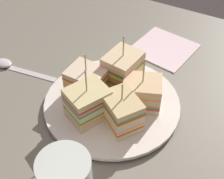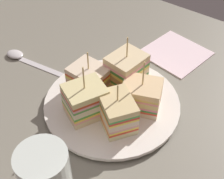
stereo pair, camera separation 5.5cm
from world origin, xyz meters
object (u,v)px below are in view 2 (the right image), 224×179
object	(u,v)px
sandwich_wedge_0	(126,71)
napkin	(176,53)
plate	(112,104)
spoon	(21,57)
sandwich_wedge_1	(89,80)
sandwich_wedge_3	(117,112)
sandwich_wedge_4	(141,96)
sandwich_wedge_2	(86,101)

from	to	relation	value
sandwich_wedge_0	napkin	world-z (taller)	sandwich_wedge_0
napkin	sandwich_wedge_0	bearing A→B (deg)	82.27
plate	napkin	world-z (taller)	plate
plate	spoon	distance (cm)	23.80
sandwich_wedge_1	sandwich_wedge_3	distance (cm)	9.41
sandwich_wedge_1	sandwich_wedge_4	size ratio (longest dim) A/B	0.87
plate	sandwich_wedge_3	xyz separation A→B (cm)	(-3.69, 3.50, 3.28)
spoon	sandwich_wedge_3	bearing A→B (deg)	165.97
sandwich_wedge_0	sandwich_wedge_4	world-z (taller)	sandwich_wedge_0
plate	sandwich_wedge_2	xyz separation A→B (cm)	(1.90, 4.72, 3.43)
sandwich_wedge_0	sandwich_wedge_3	size ratio (longest dim) A/B	1.22
sandwich_wedge_2	spoon	distance (cm)	22.63
sandwich_wedge_1	spoon	bearing A→B (deg)	-177.90
sandwich_wedge_2	sandwich_wedge_3	bearing A→B (deg)	-52.98
spoon	plate	bearing A→B (deg)	173.40
plate	sandwich_wedge_4	world-z (taller)	sandwich_wedge_4
sandwich_wedge_0	napkin	xyz separation A→B (cm)	(-2.14, -15.74, -4.33)
spoon	sandwich_wedge_0	bearing A→B (deg)	-174.32
spoon	sandwich_wedge_2	bearing A→B (deg)	161.29
sandwich_wedge_3	napkin	bearing A→B (deg)	-51.25
sandwich_wedge_1	sandwich_wedge_2	size ratio (longest dim) A/B	0.85
napkin	sandwich_wedge_1	bearing A→B (deg)	72.46
sandwich_wedge_2	sandwich_wedge_3	world-z (taller)	sandwich_wedge_2
sandwich_wedge_4	sandwich_wedge_3	bearing A→B (deg)	58.74
sandwich_wedge_1	napkin	xyz separation A→B (cm)	(-6.61, -20.91, -3.56)
sandwich_wedge_1	spoon	size ratio (longest dim) A/B	0.59
plate	napkin	xyz separation A→B (cm)	(-1.52, -20.80, -0.51)
plate	napkin	size ratio (longest dim) A/B	1.99
sandwich_wedge_2	sandwich_wedge_4	bearing A→B (deg)	-18.81
napkin	spoon	bearing A→B (deg)	40.02
sandwich_wedge_0	napkin	size ratio (longest dim) A/B	0.88
plate	sandwich_wedge_2	size ratio (longest dim) A/B	2.38
sandwich_wedge_3	sandwich_wedge_2	bearing A→B (deg)	45.93
sandwich_wedge_0	spoon	distance (cm)	24.19
sandwich_wedge_2	sandwich_wedge_3	xyz separation A→B (cm)	(-5.59, -1.21, -0.15)
sandwich_wedge_3	napkin	distance (cm)	24.69
sandwich_wedge_3	spoon	xyz separation A→B (cm)	(27.48, -3.04, -3.63)
sandwich_wedge_2	spoon	xyz separation A→B (cm)	(21.90, -4.26, -3.78)
plate	sandwich_wedge_4	size ratio (longest dim) A/B	2.44
sandwich_wedge_0	sandwich_wedge_3	xyz separation A→B (cm)	(-4.30, 8.56, -0.54)
sandwich_wedge_2	napkin	distance (cm)	26.05
sandwich_wedge_2	napkin	bearing A→B (deg)	17.11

